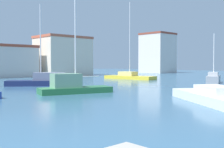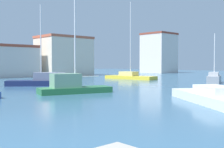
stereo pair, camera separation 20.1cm
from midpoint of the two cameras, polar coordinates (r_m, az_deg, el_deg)
name	(u,v)px [view 2 (the right image)]	position (r m, az deg, el deg)	size (l,w,h in m)	color
water	(64,88)	(30.01, -9.51, -2.77)	(160.00, 160.00, 0.00)	#38607F
sailboat_grey_inner_mooring	(214,78)	(39.24, 20.27, -0.84)	(5.48, 3.47, 6.52)	gray
sailboat_green_behind_lamppost	(71,86)	(24.30, -8.09, -2.37)	(6.59, 3.68, 8.40)	#28703D
sailboat_yellow_near_pier	(130,76)	(46.06, 3.81, -0.44)	(4.03, 9.01, 12.61)	gold
motorboat_white_outer_mooring	(215,97)	(19.09, 20.62, -4.49)	(7.08, 8.74, 1.13)	white
sailboat_navy_far_right	(43,81)	(33.32, -13.83, -1.36)	(7.37, 6.45, 9.35)	#19234C
waterfront_apartments	(2,61)	(54.80, -21.51, 2.48)	(12.76, 5.77, 6.03)	beige
yacht_club	(64,56)	(59.81, -9.65, 3.63)	(10.50, 7.56, 8.25)	beige
harbor_office	(159,53)	(77.94, 9.60, 4.25)	(7.55, 7.64, 10.89)	beige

